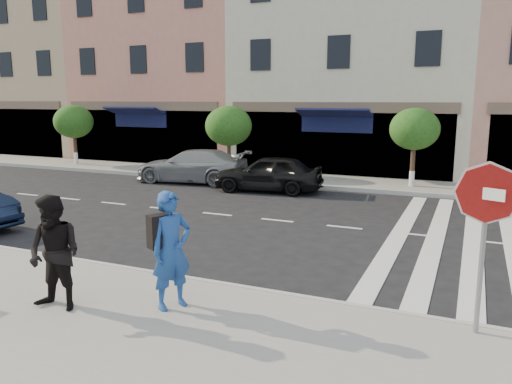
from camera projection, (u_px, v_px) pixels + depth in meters
name	position (u px, v px, depth m)	size (l,w,h in m)	color
ground	(212.00, 260.00, 11.05)	(120.00, 120.00, 0.00)	black
sidewalk_near	(95.00, 327.00, 7.65)	(60.00, 4.50, 0.15)	gray
sidewalk_far	(338.00, 182.00, 20.94)	(60.00, 3.00, 0.15)	gray
building_west_far	(46.00, 62.00, 33.91)	(12.00, 9.00, 12.00)	tan
building_west_mid	(184.00, 39.00, 29.40)	(10.00, 9.00, 14.00)	tan
building_centre	(361.00, 59.00, 25.54)	(11.00, 9.00, 11.00)	beige
street_tree_wa	(74.00, 122.00, 25.85)	(2.00, 2.00, 3.05)	#473323
street_tree_wb	(229.00, 126.00, 22.32)	(2.10, 2.10, 3.06)	#473323
street_tree_c	(415.00, 129.00, 19.16)	(1.90, 1.90, 3.04)	#473323
stop_sign	(486.00, 210.00, 6.95)	(0.83, 0.38, 2.53)	gray
photographer	(171.00, 250.00, 8.04)	(0.71, 0.46, 1.93)	navy
walker	(55.00, 253.00, 7.96)	(0.91, 0.71, 1.88)	black
car_far_left	(192.00, 166.00, 21.22)	(1.97, 4.86, 1.41)	gray
car_far_mid	(268.00, 173.00, 19.11)	(1.66, 4.13, 1.41)	black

